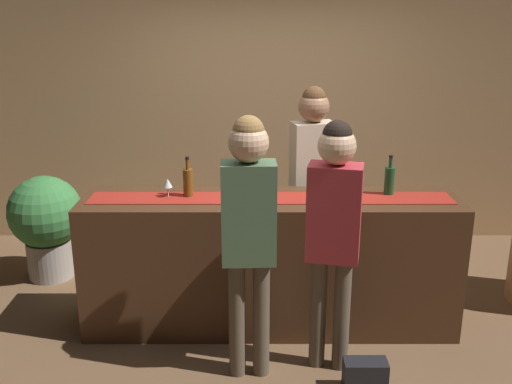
% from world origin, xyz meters
% --- Properties ---
extents(ground_plane, '(10.00, 10.00, 0.00)m').
position_xyz_m(ground_plane, '(0.00, 0.00, 0.00)').
color(ground_plane, brown).
extents(back_wall, '(6.00, 0.12, 2.90)m').
position_xyz_m(back_wall, '(0.00, 1.90, 1.45)').
color(back_wall, tan).
rests_on(back_wall, ground).
extents(bar_counter, '(2.79, 0.60, 1.03)m').
position_xyz_m(bar_counter, '(0.00, 0.00, 0.52)').
color(bar_counter, '#472B19').
rests_on(bar_counter, ground).
extents(counter_runner_cloth, '(2.65, 0.28, 0.01)m').
position_xyz_m(counter_runner_cloth, '(0.00, 0.00, 1.04)').
color(counter_runner_cloth, maroon).
rests_on(counter_runner_cloth, bar_counter).
extents(wine_bottle_amber, '(0.07, 0.07, 0.30)m').
position_xyz_m(wine_bottle_amber, '(-0.61, 0.05, 1.15)').
color(wine_bottle_amber, brown).
rests_on(wine_bottle_amber, bar_counter).
extents(wine_bottle_green, '(0.07, 0.07, 0.30)m').
position_xyz_m(wine_bottle_green, '(0.88, 0.09, 1.15)').
color(wine_bottle_green, '#194723').
rests_on(wine_bottle_green, bar_counter).
extents(wine_glass_near_customer, '(0.07, 0.07, 0.14)m').
position_xyz_m(wine_glass_near_customer, '(-0.75, 0.02, 1.14)').
color(wine_glass_near_customer, silver).
rests_on(wine_glass_near_customer, bar_counter).
extents(wine_glass_mid_counter, '(0.07, 0.07, 0.14)m').
position_xyz_m(wine_glass_mid_counter, '(-0.25, -0.07, 1.14)').
color(wine_glass_mid_counter, silver).
rests_on(wine_glass_mid_counter, bar_counter).
extents(wine_glass_far_end, '(0.07, 0.07, 0.14)m').
position_xyz_m(wine_glass_far_end, '(0.50, -0.10, 1.14)').
color(wine_glass_far_end, silver).
rests_on(wine_glass_far_end, bar_counter).
extents(bartender, '(0.38, 0.28, 1.78)m').
position_xyz_m(bartender, '(0.35, 0.58, 1.11)').
color(bartender, '#26262B').
rests_on(bartender, ground).
extents(customer_sipping, '(0.37, 0.27, 1.72)m').
position_xyz_m(customer_sipping, '(0.39, -0.56, 1.07)').
color(customer_sipping, brown).
rests_on(customer_sipping, ground).
extents(customer_browsing, '(0.35, 0.25, 1.77)m').
position_xyz_m(customer_browsing, '(-0.15, -0.65, 1.11)').
color(customer_browsing, brown).
rests_on(customer_browsing, ground).
extents(potted_plant_tall, '(0.65, 0.65, 0.95)m').
position_xyz_m(potted_plant_tall, '(-1.99, 0.84, 0.55)').
color(potted_plant_tall, '#9E9389').
rests_on(potted_plant_tall, ground).
extents(handbag, '(0.28, 0.14, 0.22)m').
position_xyz_m(handbag, '(0.60, -0.85, 0.11)').
color(handbag, black).
rests_on(handbag, ground).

